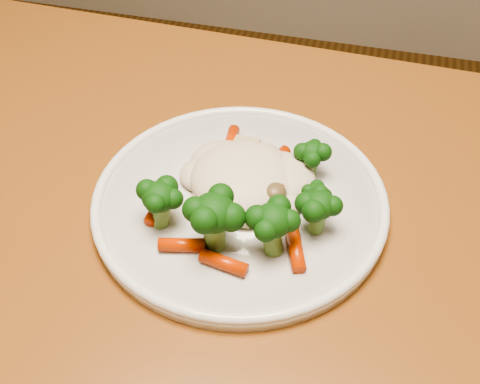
{
  "coord_description": "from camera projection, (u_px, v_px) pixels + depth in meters",
  "views": [
    {
      "loc": [
        0.03,
        -0.48,
        1.16
      ],
      "look_at": [
        -0.07,
        -0.1,
        0.77
      ],
      "focal_mm": 45.0,
      "sensor_mm": 36.0,
      "label": 1
    }
  ],
  "objects": [
    {
      "name": "plate",
      "position": [
        240.0,
        202.0,
        0.56
      ],
      "size": [
        0.27,
        0.27,
        0.01
      ],
      "primitive_type": "cylinder",
      "color": "silver",
      "rests_on": "dining_table"
    },
    {
      "name": "dining_table",
      "position": [
        163.0,
        316.0,
        0.61
      ],
      "size": [
        1.12,
        0.77,
        0.75
      ],
      "rotation": [
        0.0,
        0.0,
        -0.04
      ],
      "color": "brown",
      "rests_on": "ground"
    },
    {
      "name": "meal",
      "position": [
        245.0,
        191.0,
        0.53
      ],
      "size": [
        0.18,
        0.18,
        0.05
      ],
      "color": "beige",
      "rests_on": "plate"
    }
  ]
}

